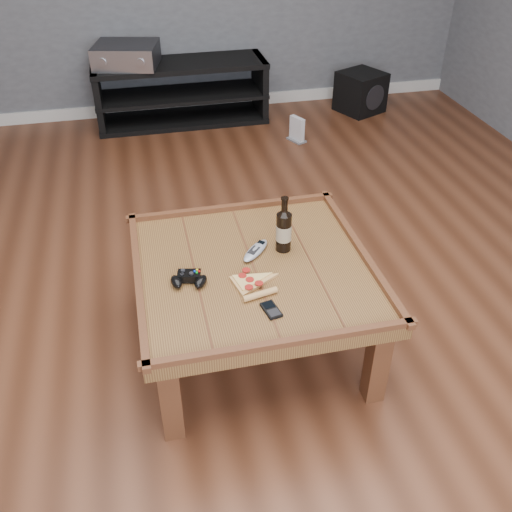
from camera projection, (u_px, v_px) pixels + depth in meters
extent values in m
plane|color=#442213|center=(254.00, 343.00, 2.69)|extent=(6.00, 6.00, 0.00)
cube|color=silver|center=(180.00, 105.00, 5.03)|extent=(5.00, 0.02, 0.10)
cube|color=#4F2F16|center=(254.00, 272.00, 2.45)|extent=(1.00, 1.00, 0.06)
cube|color=#4A2213|center=(170.00, 399.00, 2.17)|extent=(0.08, 0.08, 0.39)
cube|color=#4A2213|center=(377.00, 363.00, 2.32)|extent=(0.08, 0.08, 0.39)
cube|color=#4A2213|center=(153.00, 270.00, 2.83)|extent=(0.08, 0.08, 0.39)
cube|color=#4A2213|center=(314.00, 248.00, 2.98)|extent=(0.08, 0.08, 0.39)
cube|color=#4A2213|center=(232.00, 207.00, 2.80)|extent=(1.03, 0.03, 0.03)
cube|color=#4A2213|center=(283.00, 343.00, 2.04)|extent=(1.03, 0.03, 0.03)
cube|color=#4A2213|center=(361.00, 250.00, 2.51)|extent=(0.03, 1.03, 0.03)
cube|color=#4A2213|center=(138.00, 280.00, 2.33)|extent=(0.03, 1.03, 0.03)
cube|color=black|center=(179.00, 64.00, 4.59)|extent=(1.40, 0.45, 0.04)
cube|color=black|center=(182.00, 95.00, 4.73)|extent=(1.40, 0.45, 0.03)
cube|color=black|center=(183.00, 119.00, 4.86)|extent=(1.40, 0.45, 0.04)
cube|color=black|center=(99.00, 99.00, 4.60)|extent=(0.05, 0.44, 0.50)
cube|color=black|center=(260.00, 86.00, 4.84)|extent=(0.05, 0.44, 0.50)
cylinder|color=black|center=(284.00, 232.00, 2.48)|extent=(0.07, 0.07, 0.18)
cone|color=black|center=(284.00, 212.00, 2.42)|extent=(0.07, 0.07, 0.03)
cylinder|color=black|center=(285.00, 205.00, 2.40)|extent=(0.03, 0.03, 0.06)
cylinder|color=black|center=(285.00, 198.00, 2.38)|extent=(0.03, 0.03, 0.01)
cylinder|color=tan|center=(284.00, 232.00, 2.48)|extent=(0.07, 0.07, 0.07)
cube|color=black|center=(189.00, 276.00, 2.34)|extent=(0.11, 0.08, 0.03)
ellipsoid|color=black|center=(176.00, 282.00, 2.31)|extent=(0.06, 0.09, 0.04)
ellipsoid|color=black|center=(201.00, 281.00, 2.31)|extent=(0.08, 0.09, 0.04)
cylinder|color=black|center=(183.00, 271.00, 2.34)|extent=(0.02, 0.02, 0.01)
cylinder|color=black|center=(191.00, 273.00, 2.32)|extent=(0.02, 0.02, 0.01)
cylinder|color=yellow|center=(197.00, 270.00, 2.34)|extent=(0.01, 0.01, 0.01)
cylinder|color=red|center=(199.00, 271.00, 2.33)|extent=(0.01, 0.01, 0.01)
cylinder|color=#0C33CC|center=(195.00, 271.00, 2.33)|extent=(0.01, 0.01, 0.01)
cylinder|color=#0C9919|center=(197.00, 273.00, 2.33)|extent=(0.01, 0.01, 0.01)
cylinder|color=tan|center=(260.00, 294.00, 2.26)|extent=(0.15, 0.06, 0.03)
cylinder|color=#AA1618|center=(249.00, 287.00, 2.28)|extent=(0.03, 0.03, 0.00)
cylinder|color=#AA1618|center=(259.00, 283.00, 2.30)|extent=(0.03, 0.03, 0.00)
cylinder|color=#AA1618|center=(250.00, 280.00, 2.32)|extent=(0.03, 0.03, 0.00)
cylinder|color=#AA1618|center=(242.00, 275.00, 2.35)|extent=(0.03, 0.03, 0.00)
cylinder|color=#AA1618|center=(246.00, 270.00, 2.38)|extent=(0.03, 0.03, 0.00)
cube|color=black|center=(271.00, 310.00, 2.19)|extent=(0.07, 0.11, 0.01)
cube|color=black|center=(268.00, 305.00, 2.21)|extent=(0.05, 0.05, 0.00)
cube|color=black|center=(274.00, 312.00, 2.17)|extent=(0.05, 0.05, 0.00)
ellipsoid|color=#91959E|center=(256.00, 250.00, 2.50)|extent=(0.17, 0.18, 0.03)
cube|color=black|center=(261.00, 242.00, 2.53)|extent=(0.04, 0.04, 0.00)
cube|color=black|center=(254.00, 250.00, 2.48)|extent=(0.07, 0.07, 0.00)
cube|color=black|center=(127.00, 55.00, 4.45)|extent=(0.56, 0.49, 0.17)
cube|color=#9CA0A5|center=(121.00, 62.00, 4.30)|extent=(0.47, 0.13, 0.17)
cylinder|color=#9CA0A5|center=(102.00, 63.00, 4.29)|extent=(0.06, 0.03, 0.06)
cylinder|color=#9CA0A5|center=(140.00, 63.00, 4.29)|extent=(0.06, 0.03, 0.06)
cube|color=black|center=(361.00, 92.00, 4.96)|extent=(0.45, 0.45, 0.34)
cylinder|color=black|center=(375.00, 98.00, 4.85)|extent=(0.20, 0.10, 0.21)
cube|color=slate|center=(296.00, 140.00, 4.54)|extent=(0.14, 0.18, 0.01)
cube|color=silver|center=(297.00, 128.00, 4.48)|extent=(0.09, 0.14, 0.18)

